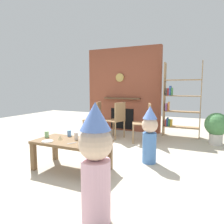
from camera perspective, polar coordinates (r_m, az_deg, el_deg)
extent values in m
plane|color=#BCB29E|center=(3.67, -4.83, -13.16)|extent=(12.00, 12.00, 0.00)
cube|color=brown|center=(6.01, 3.23, 6.28)|extent=(2.20, 0.18, 2.40)
cube|color=black|center=(5.99, 2.84, -1.89)|extent=(0.70, 0.02, 0.60)
cube|color=brown|center=(5.89, 2.73, 3.84)|extent=(1.10, 0.10, 0.04)
cylinder|color=tan|center=(5.93, 2.20, 9.66)|extent=(0.24, 0.04, 0.24)
cube|color=#9E7A51|center=(5.50, 14.50, 3.43)|extent=(0.02, 0.28, 1.90)
cube|color=#9E7A51|center=(5.42, 23.72, 3.02)|extent=(0.02, 0.28, 1.90)
cube|color=#9E7A51|center=(5.52, 18.80, -4.03)|extent=(0.86, 0.28, 0.02)
cube|color=#9E7A51|center=(5.47, 18.95, 0.10)|extent=(0.86, 0.28, 0.02)
cube|color=#9E7A51|center=(5.44, 19.12, 4.29)|extent=(0.86, 0.28, 0.02)
cube|color=#9E7A51|center=(5.44, 19.28, 8.50)|extent=(0.86, 0.28, 0.02)
cube|color=#B23333|center=(5.55, 14.97, -2.83)|extent=(0.03, 0.20, 0.17)
cube|color=#3359A5|center=(5.55, 15.35, -2.62)|extent=(0.03, 0.20, 0.22)
cube|color=#3F8C4C|center=(5.54, 15.83, -2.89)|extent=(0.04, 0.20, 0.17)
cube|color=gold|center=(5.54, 16.33, -2.92)|extent=(0.03, 0.20, 0.17)
cube|color=#8C4C99|center=(5.50, 15.16, 1.36)|extent=(0.04, 0.20, 0.19)
cube|color=#D87F3F|center=(5.49, 15.63, 1.55)|extent=(0.02, 0.20, 0.23)
cube|color=#4C4C51|center=(5.48, 15.19, 5.52)|extent=(0.02, 0.20, 0.19)
cube|color=#B23333|center=(5.48, 15.62, 5.51)|extent=(0.03, 0.20, 0.19)
cube|color=#3359A5|center=(5.47, 16.09, 5.80)|extent=(0.04, 0.20, 0.24)
cube|color=#3F8C4C|center=(5.46, 16.52, 5.52)|extent=(0.02, 0.20, 0.20)
cube|color=brown|center=(3.17, -11.35, -8.27)|extent=(1.14, 0.59, 0.04)
cube|color=brown|center=(3.39, -21.19, -11.63)|extent=(0.07, 0.07, 0.41)
cube|color=brown|center=(2.77, -5.12, -15.34)|extent=(0.07, 0.07, 0.41)
cube|color=brown|center=(3.73, -15.70, -9.71)|extent=(0.07, 0.07, 0.41)
cube|color=brown|center=(3.19, -0.64, -12.34)|extent=(0.07, 0.07, 0.41)
cylinder|color=#669EE0|center=(3.09, -5.26, -7.27)|extent=(0.07, 0.07, 0.09)
cylinder|color=#8CD18C|center=(3.47, -17.89, -5.96)|extent=(0.07, 0.07, 0.10)
cylinder|color=#E5666B|center=(2.97, -3.25, -7.76)|extent=(0.08, 0.08, 0.10)
cylinder|color=#669EE0|center=(3.46, -11.92, -5.85)|extent=(0.07, 0.07, 0.10)
cylinder|color=silver|center=(3.21, -10.05, -6.66)|extent=(0.06, 0.06, 0.11)
cylinder|color=white|center=(2.77, -5.64, -9.84)|extent=(0.17, 0.17, 0.01)
cylinder|color=white|center=(3.20, -17.69, -7.83)|extent=(0.17, 0.17, 0.01)
cone|color=#EAC68C|center=(3.26, -14.35, -6.90)|extent=(0.10, 0.10, 0.07)
cube|color=silver|center=(3.02, -11.17, -8.57)|extent=(0.08, 0.14, 0.01)
cylinder|color=#EAB2C6|center=(2.01, -4.53, -21.39)|extent=(0.27, 0.27, 0.60)
sphere|color=beige|center=(1.84, -4.66, -8.70)|extent=(0.31, 0.31, 0.31)
cone|color=#668CE5|center=(1.79, -4.74, -1.15)|extent=(0.28, 0.28, 0.25)
cylinder|color=#4C7FC6|center=(3.50, 10.43, -9.85)|extent=(0.23, 0.23, 0.51)
sphere|color=beige|center=(3.41, 10.57, -3.57)|extent=(0.27, 0.27, 0.27)
cone|color=#668CE5|center=(3.38, 10.65, -0.11)|extent=(0.24, 0.24, 0.21)
cube|color=#9E7A51|center=(5.30, -5.62, -2.06)|extent=(0.48, 0.48, 0.02)
cube|color=#9E7A51|center=(5.22, -3.70, 0.43)|extent=(0.12, 0.40, 0.45)
cylinder|color=#9E7A51|center=(5.56, -6.84, -4.01)|extent=(0.04, 0.04, 0.43)
cylinder|color=#9E7A51|center=(5.22, -8.05, -4.73)|extent=(0.04, 0.04, 0.43)
cylinder|color=#9E7A51|center=(5.46, -3.23, -4.17)|extent=(0.04, 0.04, 0.43)
cylinder|color=#9E7A51|center=(5.12, -4.22, -4.91)|extent=(0.04, 0.04, 0.43)
cube|color=#9E7A51|center=(5.08, 0.62, -2.40)|extent=(0.49, 0.49, 0.02)
cube|color=#9E7A51|center=(4.94, 2.29, 0.07)|extent=(0.14, 0.39, 0.45)
cylinder|color=#9E7A51|center=(5.37, 0.35, -4.34)|extent=(0.04, 0.04, 0.43)
cylinder|color=#9E7A51|center=(5.11, -2.23, -4.93)|extent=(0.04, 0.04, 0.43)
cylinder|color=#9E7A51|center=(5.16, 3.45, -4.83)|extent=(0.04, 0.04, 0.43)
cylinder|color=#9E7A51|center=(4.88, 0.92, -5.49)|extent=(0.04, 0.04, 0.43)
cube|color=#9E7A51|center=(4.73, 8.19, -3.15)|extent=(0.51, 0.51, 0.02)
cube|color=#9E7A51|center=(4.71, 10.48, -0.36)|extent=(0.15, 0.39, 0.45)
cylinder|color=#9E7A51|center=(4.95, 5.97, -5.34)|extent=(0.04, 0.04, 0.43)
cylinder|color=#9E7A51|center=(4.60, 5.97, -6.27)|extent=(0.04, 0.04, 0.43)
cylinder|color=#9E7A51|center=(4.96, 10.15, -5.37)|extent=(0.04, 0.04, 0.43)
cylinder|color=#9E7A51|center=(4.61, 10.47, -6.31)|extent=(0.04, 0.04, 0.43)
cylinder|color=beige|center=(5.10, 27.14, -6.79)|extent=(0.28, 0.28, 0.24)
sphere|color=#458147|center=(5.03, 27.35, -3.07)|extent=(0.50, 0.50, 0.50)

